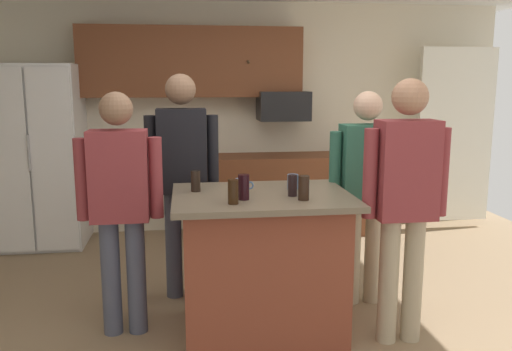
% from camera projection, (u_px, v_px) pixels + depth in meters
% --- Properties ---
extents(floor, '(7.04, 7.04, 0.00)m').
position_uv_depth(floor, '(262.00, 337.00, 3.61)').
color(floor, '#937A5B').
rests_on(floor, ground).
extents(back_wall, '(6.40, 0.10, 2.60)m').
position_uv_depth(back_wall, '(227.00, 118.00, 6.11)').
color(back_wall, beige).
rests_on(back_wall, ground).
extents(french_door_window_panel, '(0.90, 0.06, 2.00)m').
position_uv_depth(french_door_window_panel, '(455.00, 136.00, 6.10)').
color(french_door_window_panel, white).
rests_on(french_door_window_panel, ground).
extents(cabinet_run_upper, '(2.40, 0.38, 0.75)m').
position_uv_depth(cabinet_run_upper, '(192.00, 62.00, 5.75)').
color(cabinet_run_upper, brown).
extents(cabinet_run_lower, '(1.80, 0.63, 0.90)m').
position_uv_depth(cabinet_run_lower, '(283.00, 194.00, 6.03)').
color(cabinet_run_lower, brown).
rests_on(cabinet_run_lower, ground).
extents(refrigerator, '(0.86, 0.76, 1.89)m').
position_uv_depth(refrigerator, '(40.00, 157.00, 5.51)').
color(refrigerator, white).
rests_on(refrigerator, ground).
extents(microwave_over_range, '(0.56, 0.40, 0.32)m').
position_uv_depth(microwave_over_range, '(283.00, 106.00, 5.87)').
color(microwave_over_range, black).
extents(kitchen_island, '(1.20, 0.92, 0.98)m').
position_uv_depth(kitchen_island, '(262.00, 262.00, 3.65)').
color(kitchen_island, brown).
rests_on(kitchen_island, ground).
extents(person_guest_right, '(0.57, 0.22, 1.66)m').
position_uv_depth(person_guest_right, '(120.00, 198.00, 3.52)').
color(person_guest_right, '#4C5166').
rests_on(person_guest_right, ground).
extents(person_guest_left, '(0.57, 0.23, 1.78)m').
position_uv_depth(person_guest_left, '(182.00, 170.00, 4.14)').
color(person_guest_left, '#4C5166').
rests_on(person_guest_left, ground).
extents(person_guest_by_door, '(0.57, 0.22, 1.65)m').
position_uv_depth(person_guest_by_door, '(365.00, 184.00, 4.03)').
color(person_guest_by_door, tan).
rests_on(person_guest_by_door, ground).
extents(person_elder_center, '(0.57, 0.23, 1.75)m').
position_uv_depth(person_elder_center, '(405.00, 193.00, 3.40)').
color(person_elder_center, tan).
rests_on(person_elder_center, ground).
extents(glass_dark_ale, '(0.07, 0.07, 0.16)m').
position_uv_depth(glass_dark_ale, '(304.00, 188.00, 3.37)').
color(glass_dark_ale, black).
rests_on(glass_dark_ale, kitchen_island).
extents(mug_ceramic_white, '(0.12, 0.08, 0.11)m').
position_uv_depth(mug_ceramic_white, '(293.00, 182.00, 3.71)').
color(mug_ceramic_white, '#4C6B99').
rests_on(mug_ceramic_white, kitchen_island).
extents(glass_pilsner, '(0.06, 0.06, 0.14)m').
position_uv_depth(glass_pilsner, '(293.00, 186.00, 3.49)').
color(glass_pilsner, black).
rests_on(glass_pilsner, kitchen_island).
extents(glass_stout_tall, '(0.07, 0.07, 0.15)m').
position_uv_depth(glass_stout_tall, '(233.00, 192.00, 3.26)').
color(glass_stout_tall, black).
rests_on(glass_stout_tall, kitchen_island).
extents(tumbler_amber, '(0.07, 0.07, 0.15)m').
position_uv_depth(tumbler_amber, '(196.00, 181.00, 3.63)').
color(tumbler_amber, black).
rests_on(tumbler_amber, kitchen_island).
extents(glass_short_whisky, '(0.07, 0.07, 0.16)m').
position_uv_depth(glass_short_whisky, '(244.00, 187.00, 3.38)').
color(glass_short_whisky, black).
rests_on(glass_short_whisky, kitchen_island).
extents(mug_blue_stoneware, '(0.13, 0.08, 0.11)m').
position_uv_depth(mug_blue_stoneware, '(242.00, 186.00, 3.55)').
color(mug_blue_stoneware, '#4C6B99').
rests_on(mug_blue_stoneware, kitchen_island).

